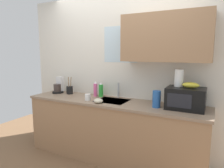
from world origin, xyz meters
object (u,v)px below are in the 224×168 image
at_px(banana_bunch, 191,85).
at_px(utensil_crock, 70,90).
at_px(microwave, 186,98).
at_px(paper_towel_roll, 179,78).
at_px(dish_soap_bottle_green, 101,90).
at_px(mug_white, 88,97).
at_px(dish_soap_bottle_pink, 95,89).
at_px(cereal_canister, 157,99).
at_px(small_bowl, 98,101).
at_px(coffee_maker, 59,87).

distance_m(banana_bunch, utensil_crock, 1.96).
height_order(microwave, paper_towel_roll, paper_towel_roll).
xyz_separation_m(dish_soap_bottle_green, mug_white, (-0.04, -0.32, -0.06)).
distance_m(dish_soap_bottle_green, dish_soap_bottle_pink, 0.09).
height_order(paper_towel_roll, cereal_canister, paper_towel_roll).
xyz_separation_m(cereal_canister, small_bowl, (-0.78, -0.15, -0.08)).
bearing_deg(cereal_canister, utensil_crock, 173.75).
xyz_separation_m(microwave, utensil_crock, (-1.89, 0.07, -0.06)).
distance_m(banana_bunch, paper_towel_roll, 0.18).
height_order(dish_soap_bottle_green, cereal_canister, dish_soap_bottle_green).
relative_size(dish_soap_bottle_pink, cereal_canister, 1.12).
bearing_deg(cereal_canister, dish_soap_bottle_pink, 168.75).
bearing_deg(utensil_crock, mug_white, -25.32).
height_order(banana_bunch, mug_white, banana_bunch).
distance_m(coffee_maker, utensil_crock, 0.23).
bearing_deg(coffee_maker, utensil_crock, 2.85).
bearing_deg(mug_white, cereal_canister, 5.13).
xyz_separation_m(microwave, cereal_canister, (-0.34, -0.10, -0.03)).
relative_size(cereal_canister, mug_white, 2.28).
xyz_separation_m(cereal_canister, utensil_crock, (-1.55, 0.17, -0.04)).
height_order(mug_white, utensil_crock, utensil_crock).
bearing_deg(microwave, dish_soap_bottle_pink, 175.44).
relative_size(utensil_crock, small_bowl, 2.27).
distance_m(banana_bunch, dish_soap_bottle_green, 1.37).
bearing_deg(mug_white, dish_soap_bottle_pink, 99.91).
bearing_deg(paper_towel_roll, coffee_maker, 179.76).
height_order(dish_soap_bottle_green, utensil_crock, utensil_crock).
bearing_deg(microwave, utensil_crock, 177.84).
relative_size(microwave, paper_towel_roll, 2.09).
bearing_deg(cereal_canister, mug_white, -174.87).
relative_size(mug_white, small_bowl, 0.73).
xyz_separation_m(microwave, paper_towel_roll, (-0.10, 0.05, 0.24)).
height_order(microwave, dish_soap_bottle_green, microwave).
bearing_deg(microwave, coffee_maker, 178.38).
bearing_deg(utensil_crock, banana_bunch, -2.06).
bearing_deg(dish_soap_bottle_green, cereal_canister, -13.31).
relative_size(paper_towel_roll, coffee_maker, 0.79).
bearing_deg(dish_soap_bottle_green, coffee_maker, -175.17).
xyz_separation_m(dish_soap_bottle_pink, mug_white, (0.05, -0.30, -0.07)).
distance_m(dish_soap_bottle_green, cereal_canister, 0.99).
relative_size(coffee_maker, small_bowl, 2.15).
bearing_deg(cereal_canister, paper_towel_roll, 32.01).
relative_size(dish_soap_bottle_green, utensil_crock, 0.79).
height_order(coffee_maker, utensil_crock, utensil_crock).
bearing_deg(paper_towel_roll, small_bowl, -163.64).
bearing_deg(coffee_maker, dish_soap_bottle_green, 4.83).
relative_size(banana_bunch, small_bowl, 1.54).
xyz_separation_m(mug_white, small_bowl, (0.22, -0.06, -0.02)).
relative_size(dish_soap_bottle_green, mug_white, 2.47).
distance_m(mug_white, utensil_crock, 0.61).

